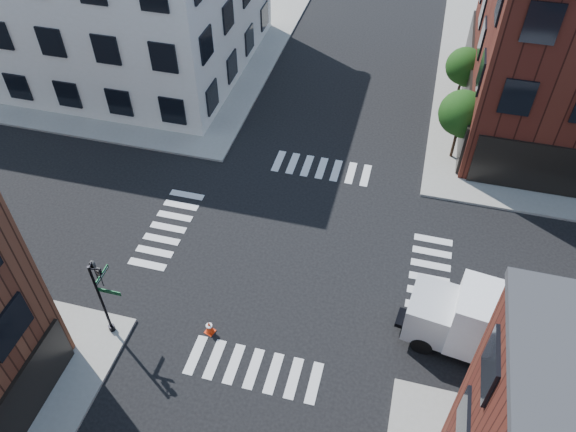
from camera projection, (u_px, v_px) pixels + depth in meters
The scene contains 7 objects.
ground at pixel (293, 252), 29.18m from camera, with size 120.00×120.00×0.00m, color black.
sidewalk_nw at pixel (113, 24), 47.31m from camera, with size 30.00×30.00×0.15m, color gray.
tree_near at pixel (462, 115), 32.45m from camera, with size 2.69×2.69×4.49m.
tree_far at pixel (465, 68), 36.77m from camera, with size 2.43×2.43×4.07m.
signal_pole at pixel (102, 291), 23.79m from camera, with size 1.29×1.24×4.60m.
box_truck at pixel (504, 330), 23.59m from camera, with size 8.07×3.33×3.57m.
traffic_cone at pixel (209, 327), 25.46m from camera, with size 0.52×0.52×0.77m.
Camera 1 is at (4.63, -18.82, 21.90)m, focal length 35.00 mm.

